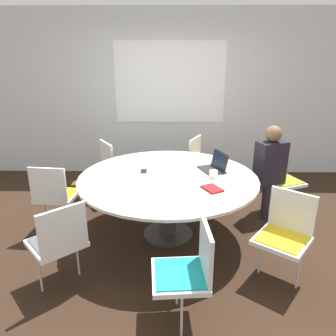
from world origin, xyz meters
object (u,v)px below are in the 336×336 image
Objects in this scene: chair_4 at (59,239)px; cell_phone at (144,171)px; chair_3 at (54,192)px; handbag at (86,192)px; laptop at (215,166)px; coffee_cup at (214,174)px; spiral_notebook at (212,189)px; chair_5 at (189,267)px; chair_6 at (285,231)px; chair_1 at (203,161)px; person_0 at (271,165)px; chair_2 at (116,164)px; chair_0 at (280,175)px.

cell_phone is at bearing 17.22° from chair_4.
chair_3 reaches higher than handbag.
laptop is at bearing -3.96° from chair_4.
spiral_notebook is at bearing -98.80° from coffee_cup.
coffee_cup is at bearing -14.23° from cell_phone.
chair_6 is at bearing -63.34° from chair_5.
chair_3 is 9.42× the size of coffee_cup.
chair_1 and chair_4 have the same top height.
person_0 is 0.79m from laptop.
chair_2 is 9.42× the size of coffee_cup.
chair_0 is 2.89m from chair_4.
handbag is (-2.27, 1.64, -0.36)m from chair_6.
chair_2 and chair_3 have the same top height.
chair_1 is 3.30× the size of spiral_notebook.
spiral_notebook is 1.81× the size of cell_phone.
coffee_cup is (0.00, -1.26, 0.27)m from chair_1.
chair_6 is (1.85, -1.82, 0.00)m from chair_2.
chair_4 is (-0.16, -1.99, 0.00)m from chair_2.
person_0 is (0.78, -0.72, 0.20)m from chair_1.
chair_3 is (-0.54, -1.00, 0.00)m from chair_2.
chair_1 is 1.60m from spiral_notebook.
chair_6 is (2.02, 0.17, 0.00)m from chair_4.
chair_1 is 1.00× the size of chair_3.
chair_2 is 2.35× the size of handbag.
chair_2 is at bearing -37.38° from person_0.
chair_0 is 1.47m from spiral_notebook.
laptop is at bearing -21.10° from handbag.
spiral_notebook is (1.39, 0.57, 0.24)m from chair_4.
spiral_notebook is at bearing 23.33° from chair_1.
chair_3 is at bearing -61.48° from chair_2.
chair_3 and chair_4 have the same top height.
handbag is at bearing 27.19° from chair_5.
chair_2 is 2.00m from chair_4.
chair_0 reaches higher than cell_phone.
chair_6 is (0.91, 0.55, 0.00)m from chair_5.
laptop is 1.53× the size of spiral_notebook.
chair_3 reaches higher than cell_phone.
person_0 is (2.22, 1.43, 0.20)m from chair_4.
laptop reaches higher than coffee_cup.
chair_3 is at bearing 69.19° from chair_4.
coffee_cup is (-0.58, 0.72, 0.27)m from chair_6.
chair_0 is 2.16× the size of laptop.
chair_5 is 3.30× the size of spiral_notebook.
chair_2 is 3.30× the size of spiral_notebook.
chair_6 is (-0.39, -1.42, 0.00)m from chair_0.
chair_5 is at bearing -58.13° from handbag.
chair_3 is 5.96× the size of cell_phone.
chair_1 is at bearing 53.68° from cell_phone.
person_0 is (0.20, 1.26, 0.20)m from chair_6.
chair_4 is (-1.43, -2.15, 0.00)m from chair_1.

